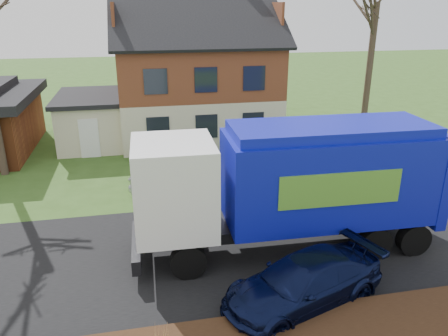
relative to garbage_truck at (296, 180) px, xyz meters
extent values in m
plane|color=#32521B|center=(-3.18, 0.23, -2.44)|extent=(120.00, 120.00, 0.00)
cube|color=black|center=(-3.18, 0.23, -2.43)|extent=(80.00, 7.00, 0.02)
cube|color=beige|center=(-1.18, 14.23, -1.09)|extent=(9.00, 7.50, 2.70)
cube|color=#5E2F1A|center=(-1.18, 14.23, 1.66)|extent=(9.00, 7.50, 2.80)
cube|color=beige|center=(-7.38, 13.73, -1.14)|extent=(3.50, 5.50, 2.60)
cube|color=black|center=(-7.38, 13.73, 0.28)|extent=(3.90, 5.90, 0.24)
cylinder|color=black|center=(-3.64, -1.02, -1.90)|extent=(1.10, 0.39, 1.09)
cylinder|color=black|center=(-3.59, 1.18, -1.90)|extent=(1.10, 0.39, 1.09)
cylinder|color=black|center=(2.33, -1.15, -1.90)|extent=(1.10, 0.39, 1.09)
cylinder|color=black|center=(2.38, 1.05, -1.90)|extent=(1.10, 0.39, 1.09)
cylinder|color=black|center=(3.69, -1.18, -1.90)|extent=(1.10, 0.39, 1.09)
cylinder|color=black|center=(3.74, 1.02, -1.90)|extent=(1.10, 0.39, 1.09)
cube|color=black|center=(0.05, 0.00, -1.55)|extent=(9.03, 1.46, 0.37)
cube|color=white|center=(-3.87, 0.09, 0.07)|extent=(2.47, 2.67, 2.83)
cube|color=black|center=(-5.03, 0.11, 0.23)|extent=(0.13, 2.30, 0.94)
cube|color=black|center=(-5.13, 0.11, -1.87)|extent=(0.32, 2.62, 0.47)
cube|color=#0D14A3|center=(1.05, -0.02, 0.07)|extent=(6.65, 2.76, 2.83)
cube|color=#0D14A3|center=(1.05, -0.02, 1.64)|extent=(6.33, 2.44, 0.31)
cube|color=#0D14A3|center=(4.45, -0.10, -0.04)|extent=(0.43, 2.68, 3.04)
cube|color=#518C2E|center=(0.86, -1.35, 0.17)|extent=(3.77, 0.13, 1.05)
cube|color=#518C2E|center=(0.92, 1.31, 0.17)|extent=(3.77, 0.13, 1.05)
imported|color=#B5B6BD|center=(-3.27, 5.09, -1.78)|extent=(4.26, 2.57, 1.33)
imported|color=black|center=(-0.76, -2.87, -1.76)|extent=(5.08, 3.36, 1.37)
cylinder|color=#433628|center=(8.09, 10.49, 1.47)|extent=(0.36, 0.36, 7.83)
cylinder|color=#403626|center=(1.39, 22.31, 1.50)|extent=(0.30, 0.30, 7.90)
camera|label=1|loc=(-4.83, -12.13, 5.24)|focal=35.00mm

